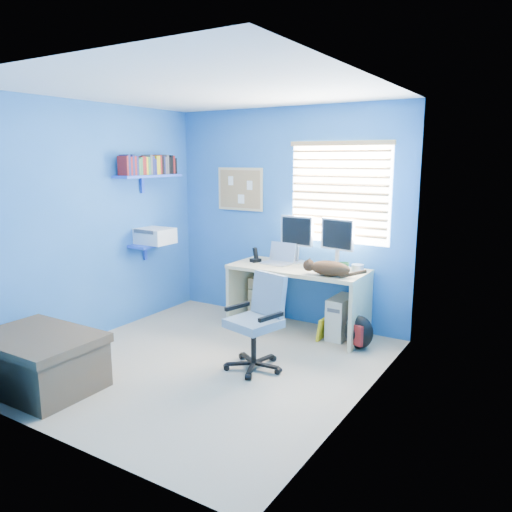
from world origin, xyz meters
The scene contains 23 objects.
floor centered at (0.00, 0.00, 0.00)m, with size 3.00×3.20×0.00m, color tan.
ceiling centered at (0.00, 0.00, 2.50)m, with size 3.00×3.20×0.00m, color white.
wall_back centered at (0.00, 1.60, 1.25)m, with size 3.00×0.01×2.50m, color #3479CD.
wall_front centered at (0.00, -1.60, 1.25)m, with size 3.00×0.01×2.50m, color #3479CD.
wall_left centered at (-1.50, 0.00, 1.25)m, with size 0.01×3.20×2.50m, color #3479CD.
wall_right centered at (1.50, 0.00, 1.25)m, with size 0.01×3.20×2.50m, color #3479CD.
desk centered at (0.32, 1.26, 0.37)m, with size 1.52×0.65×0.74m, color tan.
laptop centered at (0.03, 1.29, 0.85)m, with size 0.33×0.26×0.22m, color silver.
monitor_left centered at (0.20, 1.47, 1.01)m, with size 0.40×0.12×0.54m, color silver.
monitor_right centered at (0.69, 1.47, 1.01)m, with size 0.40×0.12×0.54m, color silver.
phone centered at (-0.23, 1.25, 0.82)m, with size 0.09×0.11×0.17m, color black.
mug centered at (0.84, 1.31, 0.79)m, with size 0.10×0.09×0.10m, color #25713A.
cd_spindle centered at (0.95, 1.43, 0.78)m, with size 0.13×0.13×0.07m, color silver.
cat centered at (0.78, 1.07, 0.82)m, with size 0.43×0.22×0.15m, color black.
tower_pc centered at (0.81, 1.34, 0.23)m, with size 0.19×0.44×0.45m, color beige.
drawer_boxes centered at (-0.16, 1.38, 0.27)m, with size 0.35×0.28×0.54m, color tan.
yellow_book centered at (0.67, 1.14, 0.12)m, with size 0.03×0.17×0.24m, color yellow.
backpack centered at (1.10, 1.12, 0.17)m, with size 0.30×0.23×0.35m, color black.
bed_corner centered at (-0.90, -1.14, 0.23)m, with size 0.98×0.69×0.47m, color brown.
office_chair centered at (0.45, 0.17, 0.33)m, with size 0.62×0.62×0.88m.
window_blinds centered at (0.65, 1.57, 1.55)m, with size 1.15×0.05×1.10m.
corkboard centered at (-0.65, 1.58, 1.55)m, with size 0.64×0.02×0.52m.
wall_shelves centered at (-1.35, 0.75, 1.43)m, with size 0.42×0.90×1.05m.
Camera 1 is at (2.74, -3.56, 1.92)m, focal length 35.00 mm.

